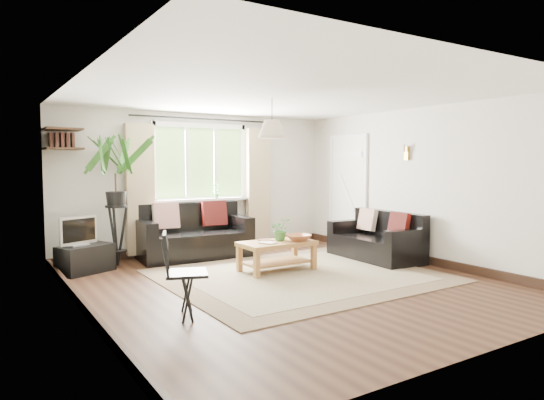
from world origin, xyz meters
TOP-DOWN VIEW (x-y plane):
  - floor at (0.00, 0.00)m, footprint 5.50×5.50m
  - ceiling at (0.00, 0.00)m, footprint 5.50×5.50m
  - wall_back at (0.00, 2.75)m, footprint 5.00×0.02m
  - wall_front at (0.00, -2.75)m, footprint 5.00×0.02m
  - wall_left at (-2.50, 0.00)m, footprint 0.02×5.50m
  - wall_right at (2.50, 0.00)m, footprint 0.02×5.50m
  - rug at (0.35, 0.25)m, footprint 3.59×3.09m
  - window at (0.00, 2.71)m, footprint 2.50×0.16m
  - door at (2.47, 1.70)m, footprint 0.06×0.96m
  - corner_shelf at (-2.25, 2.50)m, footprint 0.50×0.50m
  - pendant_lamp at (0.00, 0.40)m, footprint 0.36×0.36m
  - wall_sconce at (2.43, 0.30)m, footprint 0.12×0.12m
  - sofa_back at (-0.33, 2.24)m, footprint 1.84×1.01m
  - sofa_right at (2.05, 0.55)m, footprint 1.58×0.83m
  - coffee_table at (0.25, 0.66)m, footprint 1.06×0.59m
  - table_plant at (0.34, 0.71)m, footprint 0.35×0.33m
  - bowl at (0.56, 0.57)m, footprint 0.40×0.40m
  - book_a at (-0.02, 0.57)m, footprint 0.24×0.27m
  - book_b at (0.04, 0.78)m, footprint 0.20×0.25m
  - tv_stand at (-2.08, 2.04)m, footprint 0.83×0.66m
  - tv at (-2.16, 2.04)m, footprint 0.59×0.39m
  - palm_stand at (-1.56, 2.31)m, footprint 0.83×0.83m
  - folding_chair at (-1.63, -0.58)m, footprint 0.57×0.57m
  - sill_plant at (0.25, 2.63)m, footprint 0.14×0.10m

SIDE VIEW (x-z plane):
  - floor at x=0.00m, z-range 0.00..0.00m
  - rug at x=0.35m, z-range 0.00..0.02m
  - tv_stand at x=-2.08m, z-range 0.00..0.39m
  - coffee_table at x=0.25m, z-range 0.00..0.43m
  - sofa_right at x=2.05m, z-range 0.00..0.73m
  - sofa_back at x=-0.33m, z-range 0.00..0.84m
  - folding_chair at x=-1.63m, z-range 0.00..0.86m
  - book_a at x=-0.02m, z-range 0.43..0.45m
  - book_b at x=0.04m, z-range 0.43..0.45m
  - bowl at x=0.56m, z-range 0.43..0.52m
  - table_plant at x=0.34m, z-range 0.43..0.75m
  - tv at x=-2.16m, z-range 0.39..0.82m
  - palm_stand at x=-1.56m, z-range 0.00..1.97m
  - door at x=2.47m, z-range -0.03..2.03m
  - sill_plant at x=0.25m, z-range 0.93..1.20m
  - wall_back at x=0.00m, z-range 0.00..2.40m
  - wall_front at x=0.00m, z-range 0.00..2.40m
  - wall_left at x=-2.50m, z-range 0.00..2.40m
  - wall_right at x=2.50m, z-range 0.00..2.40m
  - window at x=0.00m, z-range 0.47..2.63m
  - wall_sconce at x=2.43m, z-range 1.60..1.88m
  - corner_shelf at x=-2.25m, z-range 1.72..2.06m
  - pendant_lamp at x=0.00m, z-range 1.78..2.32m
  - ceiling at x=0.00m, z-range 2.40..2.40m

